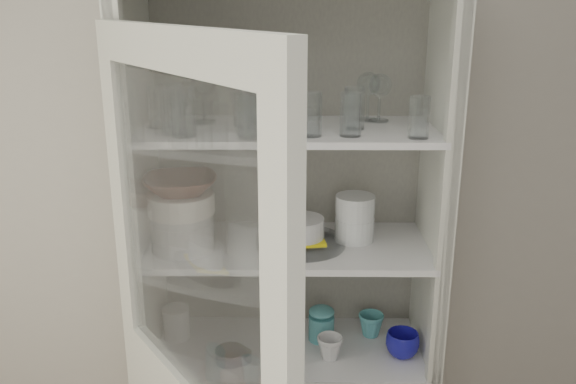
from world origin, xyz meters
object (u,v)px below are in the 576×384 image
at_px(goblet_1, 292,94).
at_px(glass_platter, 301,242).
at_px(white_ramekin, 301,228).
at_px(mug_blue, 402,344).
at_px(mug_teal, 371,325).
at_px(goblet_3, 380,95).
at_px(teal_jar, 321,325).
at_px(plate_stack_back, 174,217).
at_px(grey_bowl_stack, 355,218).
at_px(pantry_cabinet, 288,317).
at_px(terracotta_bowl, 180,185).
at_px(white_canister, 177,322).
at_px(cream_bowl, 181,203).
at_px(mug_white, 330,348).
at_px(goblet_0, 204,95).
at_px(measuring_cups, 231,355).
at_px(plate_stack_front, 183,231).
at_px(yellow_trivet, 301,238).
at_px(goblet_2, 368,94).

bearing_deg(goblet_1, glass_platter, -74.25).
relative_size(white_ramekin, mug_blue, 1.35).
bearing_deg(mug_teal, white_ramekin, -178.44).
distance_m(goblet_3, teal_jar, 0.85).
bearing_deg(white_ramekin, goblet_3, 24.11).
xyz_separation_m(plate_stack_back, grey_bowl_stack, (0.64, -0.09, 0.03)).
distance_m(pantry_cabinet, terracotta_bowl, 0.66).
xyz_separation_m(goblet_1, white_canister, (-0.42, -0.04, -0.83)).
relative_size(cream_bowl, mug_white, 2.41).
xyz_separation_m(mug_blue, mug_teal, (-0.09, 0.14, -0.00)).
relative_size(mug_white, teal_jar, 0.80).
bearing_deg(goblet_0, pantry_cabinet, -0.60).
bearing_deg(goblet_1, terracotta_bowl, -157.31).
bearing_deg(goblet_3, terracotta_bowl, -166.63).
xyz_separation_m(white_ramekin, mug_blue, (0.36, -0.04, -0.42)).
bearing_deg(measuring_cups, teal_jar, 24.24).
bearing_deg(plate_stack_front, goblet_3, 13.37).
bearing_deg(grey_bowl_stack, goblet_3, 43.24).
bearing_deg(mug_teal, goblet_1, 158.42).
bearing_deg(terracotta_bowl, white_ramekin, 5.60).
xyz_separation_m(goblet_3, yellow_trivet, (-0.26, -0.12, -0.46)).
height_order(glass_platter, teal_jar, glass_platter).
xyz_separation_m(goblet_0, yellow_trivet, (0.32, -0.09, -0.47)).
xyz_separation_m(terracotta_bowl, mug_white, (0.49, -0.02, -0.58)).
distance_m(plate_stack_back, white_ramekin, 0.47).
bearing_deg(goblet_1, plate_stack_back, 177.10).
bearing_deg(teal_jar, mug_blue, -21.07).
xyz_separation_m(goblet_0, mug_white, (0.42, -0.15, -0.85)).
relative_size(goblet_1, teal_jar, 1.61).
distance_m(pantry_cabinet, white_ramekin, 0.39).
xyz_separation_m(plate_stack_front, grey_bowl_stack, (0.57, 0.08, 0.02)).
distance_m(goblet_1, white_ramekin, 0.44).
distance_m(plate_stack_front, white_ramekin, 0.39).
height_order(plate_stack_front, cream_bowl, cream_bowl).
bearing_deg(pantry_cabinet, plate_stack_front, -160.42).
distance_m(goblet_2, teal_jar, 0.85).
bearing_deg(goblet_3, goblet_0, -177.23).
bearing_deg(glass_platter, goblet_0, 164.64).
bearing_deg(yellow_trivet, cream_bowl, -174.40).
bearing_deg(goblet_3, mug_blue, -59.00).
height_order(goblet_1, goblet_2, goblet_1).
bearing_deg(pantry_cabinet, goblet_0, 179.40).
height_order(pantry_cabinet, cream_bowl, pantry_cabinet).
bearing_deg(yellow_trivet, goblet_3, 24.11).
relative_size(goblet_1, goblet_3, 1.04).
relative_size(yellow_trivet, mug_teal, 1.60).
bearing_deg(cream_bowl, white_canister, 119.32).
height_order(goblet_2, mug_blue, goblet_2).
height_order(goblet_3, terracotta_bowl, goblet_3).
xyz_separation_m(glass_platter, mug_white, (0.10, -0.06, -0.37)).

